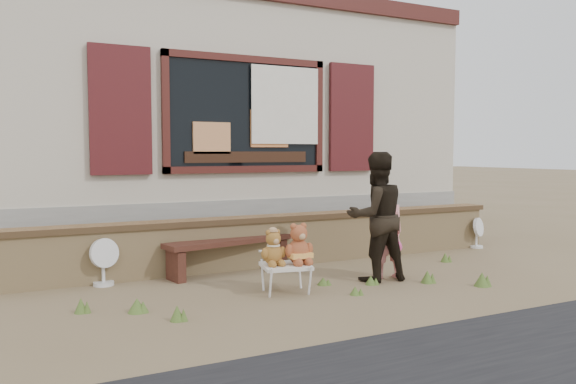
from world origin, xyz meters
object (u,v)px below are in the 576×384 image
folding_chair (286,267)px  teddy_bear_left (273,247)px  adult (376,216)px  teddy_bear_right (298,243)px  child (388,232)px  bench (230,248)px

folding_chair → teddy_bear_left: 0.26m
adult → teddy_bear_right: bearing=9.8°
folding_chair → adult: bearing=14.2°
teddy_bear_right → child: size_ratio=0.41×
teddy_bear_left → adult: bearing=12.7°
bench → teddy_bear_left: (0.05, -1.17, 0.19)m
teddy_bear_left → teddy_bear_right: size_ratio=0.87×
bench → folding_chair: (0.19, -1.20, -0.04)m
adult → child: bearing=-162.2°
teddy_bear_left → teddy_bear_right: bearing=-0.0°
bench → child: size_ratio=1.56×
folding_chair → teddy_bear_left: size_ratio=1.49×
teddy_bear_left → child: bearing=14.2°
child → teddy_bear_left: bearing=11.4°
adult → folding_chair: bearing=8.0°
adult → bench: bearing=-34.0°
folding_chair → teddy_bear_right: (0.14, -0.03, 0.25)m
child → adult: size_ratio=0.73×
bench → child: 1.95m
teddy_bear_right → bench: bearing=116.6°
bench → teddy_bear_right: (0.33, -1.23, 0.22)m
folding_chair → teddy_bear_right: teddy_bear_right is taller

